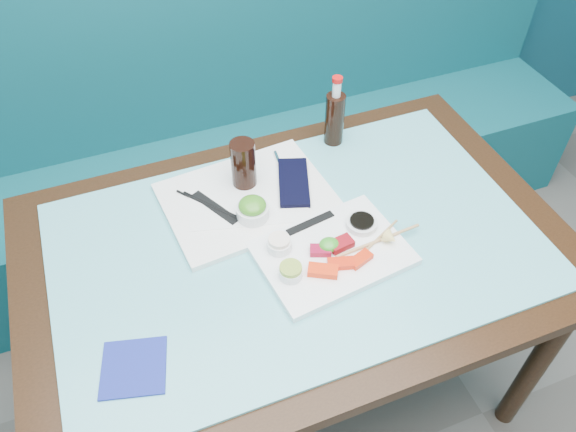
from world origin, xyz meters
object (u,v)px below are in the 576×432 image
object	(u,v)px
sashimi_plate	(332,253)
serving_tray	(248,199)
seaweed_bowl	(253,212)
cola_glass	(243,164)
blue_napkin	(134,367)
booth_bench	(218,157)
dining_table	(296,265)
cola_bottle_body	(335,119)

from	to	relation	value
sashimi_plate	serving_tray	xyz separation A→B (m)	(-0.14, 0.26, -0.00)
seaweed_bowl	cola_glass	distance (m)	0.14
sashimi_plate	blue_napkin	world-z (taller)	sashimi_plate
booth_bench	sashimi_plate	size ratio (longest dim) A/B	8.29
dining_table	cola_bottle_body	world-z (taller)	cola_bottle_body
blue_napkin	booth_bench	bearing A→B (deg)	66.42
booth_bench	sashimi_plate	distance (m)	0.99
serving_tray	seaweed_bowl	distance (m)	0.08
booth_bench	sashimi_plate	bearing A→B (deg)	-85.82
serving_tray	cola_bottle_body	world-z (taller)	cola_bottle_body
dining_table	seaweed_bowl	xyz separation A→B (m)	(-0.08, 0.11, 0.13)
dining_table	serving_tray	distance (m)	0.22
sashimi_plate	blue_napkin	distance (m)	0.54
dining_table	serving_tray	size ratio (longest dim) A/B	3.16
seaweed_bowl	booth_bench	bearing A→B (deg)	83.82
dining_table	seaweed_bowl	world-z (taller)	seaweed_bowl
serving_tray	cola_bottle_body	bearing A→B (deg)	19.77
booth_bench	cola_glass	bearing A→B (deg)	-95.62
booth_bench	cola_glass	size ratio (longest dim) A/B	21.43
booth_bench	seaweed_bowl	bearing A→B (deg)	-96.18
sashimi_plate	booth_bench	bearing A→B (deg)	87.12
booth_bench	cola_glass	xyz separation A→B (m)	(-0.06, -0.60, 0.47)
cola_glass	blue_napkin	world-z (taller)	cola_glass
seaweed_bowl	cola_bottle_body	bearing A→B (deg)	34.21
cola_bottle_body	blue_napkin	distance (m)	0.90
serving_tray	sashimi_plate	bearing A→B (deg)	-67.95
dining_table	cola_bottle_body	xyz separation A→B (m)	(0.26, 0.34, 0.17)
seaweed_bowl	sashimi_plate	bearing A→B (deg)	-51.89
sashimi_plate	cola_glass	xyz separation A→B (m)	(-0.13, 0.32, 0.08)
cola_glass	cola_bottle_body	size ratio (longest dim) A/B	0.86
seaweed_bowl	cola_bottle_body	xyz separation A→B (m)	(0.34, 0.23, 0.05)
sashimi_plate	cola_bottle_body	distance (m)	0.46
sashimi_plate	cola_glass	world-z (taller)	cola_glass
serving_tray	blue_napkin	xyz separation A→B (m)	(-0.39, -0.39, -0.01)
booth_bench	sashimi_plate	xyz separation A→B (m)	(0.07, -0.91, 0.39)
sashimi_plate	seaweed_bowl	bearing A→B (deg)	121.05
dining_table	seaweed_bowl	bearing A→B (deg)	124.77
dining_table	seaweed_bowl	size ratio (longest dim) A/B	16.11
dining_table	sashimi_plate	xyz separation A→B (m)	(0.07, -0.07, 0.10)
dining_table	blue_napkin	xyz separation A→B (m)	(-0.45, -0.20, 0.09)
cola_glass	cola_bottle_body	xyz separation A→B (m)	(0.32, 0.10, -0.00)
sashimi_plate	cola_bottle_body	bearing A→B (deg)	58.21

